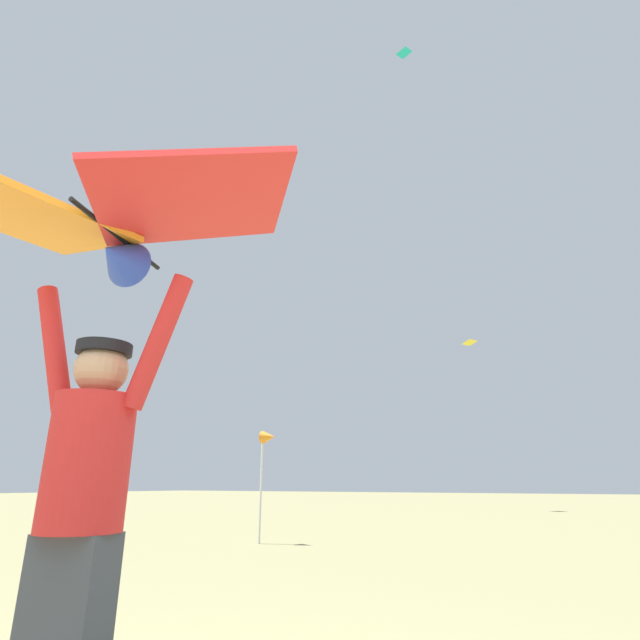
% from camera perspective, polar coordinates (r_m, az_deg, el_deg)
% --- Properties ---
extents(kite_flyer_person, '(0.80, 0.43, 1.92)m').
position_cam_1_polar(kite_flyer_person, '(2.38, -25.71, -18.40)').
color(kite_flyer_person, '#424751').
rests_on(kite_flyer_person, ground).
extents(held_stunt_kite, '(1.82, 1.23, 0.41)m').
position_cam_1_polar(held_stunt_kite, '(2.60, -22.92, 10.38)').
color(held_stunt_kite, black).
extents(distant_kite_teal_high_right, '(0.66, 0.66, 0.19)m').
position_cam_1_polar(distant_kite_teal_high_right, '(22.16, 9.66, 28.16)').
color(distant_kite_teal_high_right, '#19B2AD').
extents(distant_kite_yellow_mid_left, '(0.62, 0.63, 0.21)m').
position_cam_1_polar(distant_kite_yellow_mid_left, '(22.63, 16.86, -2.46)').
color(distant_kite_yellow_mid_left, yellow).
extents(marker_flag, '(0.30, 0.24, 1.96)m').
position_cam_1_polar(marker_flag, '(9.56, -6.08, -14.13)').
color(marker_flag, silver).
rests_on(marker_flag, ground).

